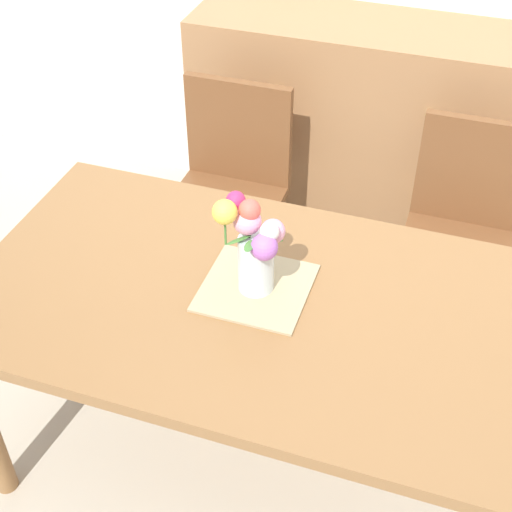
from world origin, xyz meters
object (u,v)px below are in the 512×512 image
(dining_table, at_px, (280,325))
(dresser, at_px, (358,137))
(flower_vase, at_px, (254,243))
(chair_right, at_px, (465,228))
(chair_left, at_px, (230,183))

(dining_table, height_order, dresser, dresser)
(dresser, bearing_deg, flower_vase, -91.31)
(dining_table, xyz_separation_m, chair_right, (0.45, 0.80, -0.13))
(dresser, bearing_deg, chair_right, -46.28)
(dining_table, height_order, flower_vase, flower_vase)
(chair_right, distance_m, dresser, 0.73)
(dining_table, height_order, chair_right, chair_right)
(dining_table, relative_size, chair_right, 1.98)
(chair_left, relative_size, flower_vase, 2.97)
(dining_table, bearing_deg, dresser, 92.48)
(chair_right, height_order, flower_vase, flower_vase)
(dresser, bearing_deg, chair_left, -126.47)
(chair_right, relative_size, flower_vase, 2.97)
(dresser, distance_m, flower_vase, 1.36)
(chair_right, distance_m, flower_vase, 1.01)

